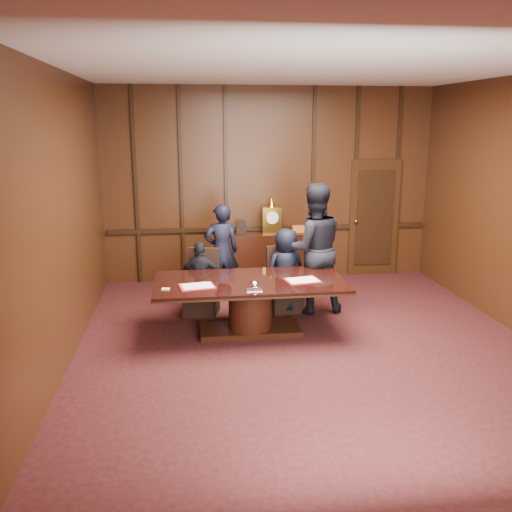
{
  "coord_description": "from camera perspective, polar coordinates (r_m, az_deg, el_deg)",
  "views": [
    {
      "loc": [
        -1.53,
        -6.3,
        2.88
      ],
      "look_at": [
        -0.58,
        0.98,
        1.05
      ],
      "focal_mm": 38.0,
      "sensor_mm": 36.0,
      "label": 1
    }
  ],
  "objects": [
    {
      "name": "conference_table",
      "position": [
        7.5,
        -0.63,
        -4.41
      ],
      "size": [
        2.62,
        1.32,
        0.76
      ],
      "color": "black",
      "rests_on": "ground"
    },
    {
      "name": "folder_left",
      "position": [
        7.18,
        -6.22,
        -3.18
      ],
      "size": [
        0.51,
        0.41,
        0.02
      ],
      "rotation": [
        0.0,
        0.0,
        0.18
      ],
      "color": "#B0101E",
      "rests_on": "conference_table"
    },
    {
      "name": "folder_right",
      "position": [
        7.43,
        4.92,
        -2.57
      ],
      "size": [
        0.51,
        0.4,
        0.02
      ],
      "rotation": [
        0.0,
        0.0,
        0.17
      ],
      "color": "#B0101E",
      "rests_on": "conference_table"
    },
    {
      "name": "signatory_left",
      "position": [
        8.2,
        -5.81,
        -2.42
      ],
      "size": [
        0.7,
        0.35,
        1.14
      ],
      "primitive_type": "imported",
      "rotation": [
        0.0,
        0.0,
        3.03
      ],
      "color": "black",
      "rests_on": "ground"
    },
    {
      "name": "witness_right",
      "position": [
        8.29,
        6.05,
        0.79
      ],
      "size": [
        0.99,
        0.79,
        1.99
      ],
      "primitive_type": "imported",
      "rotation": [
        0.0,
        0.0,
        3.18
      ],
      "color": "black",
      "rests_on": "ground"
    },
    {
      "name": "chair_right",
      "position": [
        8.49,
        3.02,
        -3.77
      ],
      "size": [
        0.54,
        0.54,
        0.99
      ],
      "rotation": [
        0.0,
        0.0,
        0.14
      ],
      "color": "black",
      "rests_on": "ground"
    },
    {
      "name": "sideboard",
      "position": [
        9.97,
        1.62,
        0.1
      ],
      "size": [
        1.6,
        0.45,
        1.54
      ],
      "color": "black",
      "rests_on": "ground"
    },
    {
      "name": "witness_left",
      "position": [
        9.0,
        -3.65,
        0.53
      ],
      "size": [
        0.62,
        0.45,
        1.58
      ],
      "primitive_type": "imported",
      "rotation": [
        0.0,
        0.0,
        3.27
      ],
      "color": "black",
      "rests_on": "ground"
    },
    {
      "name": "notepad",
      "position": [
        7.12,
        -9.5,
        -3.45
      ],
      "size": [
        0.11,
        0.09,
        0.01
      ],
      "primitive_type": "cube",
      "rotation": [
        0.0,
        0.0,
        -0.19
      ],
      "color": "#FFEB7C",
      "rests_on": "conference_table"
    },
    {
      "name": "signatory_right",
      "position": [
        8.31,
        3.17,
        -1.54
      ],
      "size": [
        0.73,
        0.58,
        1.31
      ],
      "primitive_type": "imported",
      "rotation": [
        0.0,
        0.0,
        3.43
      ],
      "color": "black",
      "rests_on": "ground"
    },
    {
      "name": "chair_left",
      "position": [
        8.36,
        -5.73,
        -4.11
      ],
      "size": [
        0.59,
        0.59,
        0.99
      ],
      "rotation": [
        0.0,
        0.0,
        -0.26
      ],
      "color": "black",
      "rests_on": "ground"
    },
    {
      "name": "room",
      "position": [
        6.73,
        6.41,
        4.02
      ],
      "size": [
        7.0,
        7.04,
        3.5
      ],
      "color": "black",
      "rests_on": "ground"
    },
    {
      "name": "inkstand",
      "position": [
        6.98,
        -0.19,
        -3.2
      ],
      "size": [
        0.2,
        0.14,
        0.12
      ],
      "color": "white",
      "rests_on": "conference_table"
    }
  ]
}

